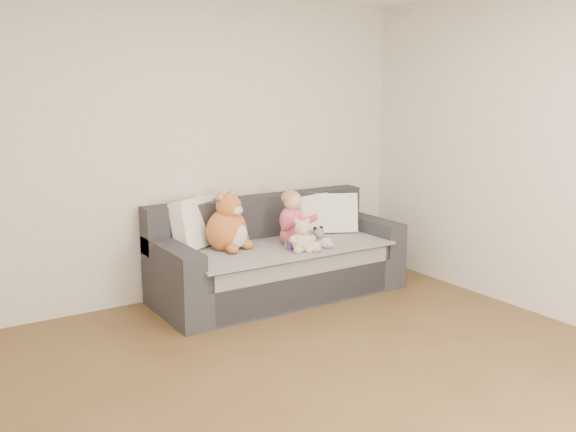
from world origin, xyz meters
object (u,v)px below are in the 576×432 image
object	(u,v)px
plush_cat	(228,226)
teddy_bear	(302,238)
toddler	(295,222)
sippy_cup	(290,243)
sofa	(276,261)

from	to	relation	value
plush_cat	teddy_bear	world-z (taller)	plush_cat
toddler	plush_cat	size ratio (longest dim) A/B	0.91
toddler	plush_cat	distance (m)	0.59
toddler	teddy_bear	xyz separation A→B (m)	(-0.08, -0.23, -0.09)
plush_cat	teddy_bear	xyz separation A→B (m)	(0.48, -0.41, -0.08)
plush_cat	sippy_cup	xyz separation A→B (m)	(0.43, -0.29, -0.14)
sofa	sippy_cup	size ratio (longest dim) A/B	20.72
teddy_bear	sippy_cup	world-z (taller)	teddy_bear
plush_cat	sippy_cup	world-z (taller)	plush_cat
sofa	plush_cat	size ratio (longest dim) A/B	4.05
plush_cat	sippy_cup	distance (m)	0.54
sofa	plush_cat	world-z (taller)	plush_cat
sofa	sippy_cup	bearing A→B (deg)	-94.62
plush_cat	sofa	bearing A→B (deg)	-25.97
toddler	plush_cat	xyz separation A→B (m)	(-0.56, 0.18, -0.00)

